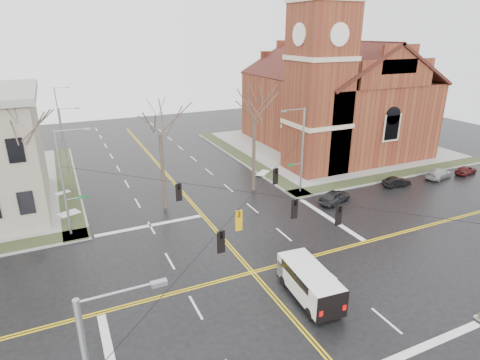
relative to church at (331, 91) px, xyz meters
name	(u,v)px	position (x,y,z in m)	size (l,w,h in m)	color
ground	(252,272)	(-24.76, -24.78, -8.43)	(120.00, 120.00, 0.00)	black
sidewalks	(252,271)	(-24.76, -24.78, -8.36)	(80.00, 80.00, 0.17)	gray
road_markings	(252,272)	(-24.76, -24.78, -8.43)	(100.00, 100.00, 0.01)	gold
church	(331,91)	(0.00, 0.00, 0.00)	(24.28, 27.48, 27.50)	maroon
signal_pole_ne	(301,148)	(-13.44, -13.28, -3.48)	(2.75, 0.22, 9.00)	gray
signal_pole_nw	(65,181)	(-36.09, -13.28, -3.48)	(2.75, 0.22, 9.00)	gray
span_wires	(253,193)	(-24.76, -24.78, -2.23)	(23.02, 23.02, 0.03)	black
traffic_signals	(258,207)	(-24.76, -25.45, -2.98)	(8.21, 8.26, 1.30)	black
streetlight_north_a	(65,139)	(-35.42, 3.22, -3.97)	(2.30, 0.20, 8.00)	gray
streetlight_north_b	(59,110)	(-35.42, 23.22, -3.97)	(2.30, 0.20, 8.00)	gray
cargo_van	(308,280)	(-22.75, -28.74, -7.20)	(2.56, 5.63, 2.08)	white
parked_car_a	(335,197)	(-11.64, -17.07, -7.76)	(1.59, 3.95, 1.35)	black
parked_car_b	(397,182)	(-2.50, -16.28, -7.91)	(1.12, 3.21, 1.06)	black
parked_car_c	(439,173)	(4.02, -16.36, -7.85)	(1.65, 4.05, 1.18)	#ACACAE
parked_car_d	(466,170)	(8.19, -16.78, -7.88)	(1.32, 3.27, 1.11)	#491514
tree_nw_far	(22,134)	(-38.66, -11.33, 0.20)	(4.00, 4.00, 11.93)	#3E3027
tree_nw_near	(160,129)	(-27.57, -11.31, -0.50)	(4.00, 4.00, 10.95)	#3E3027
tree_ne	(254,112)	(-17.64, -10.77, 0.17)	(4.00, 4.00, 11.89)	#3E3027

